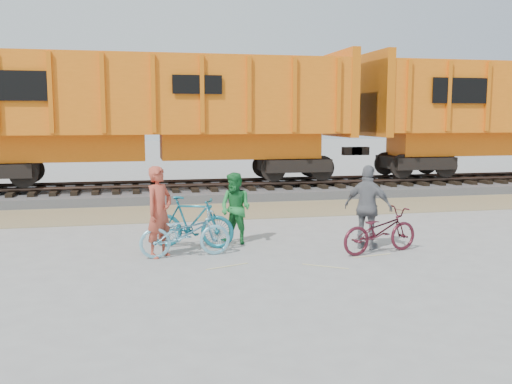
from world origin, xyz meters
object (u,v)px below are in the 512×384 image
bicycle_teal (191,222)px  person_woman (368,207)px  hopper_car_center (152,111)px  bicycle_blue (185,233)px  person_man (236,208)px  bicycle_maroon (380,230)px  person_solo (159,212)px

bicycle_teal → person_woman: size_ratio=1.04×
hopper_car_center → bicycle_blue: size_ratio=7.64×
bicycle_teal → person_man: bearing=-57.4°
person_woman → bicycle_maroon: bearing=148.8°
bicycle_teal → person_man: 1.05m
bicycle_blue → person_woman: bearing=-96.7°
person_woman → bicycle_teal: bearing=30.8°
person_woman → bicycle_blue: bearing=42.6°
bicycle_maroon → bicycle_teal: bearing=57.2°
person_woman → hopper_car_center: bearing=-20.5°
hopper_car_center → bicycle_maroon: bearing=-65.6°
bicycle_blue → person_solo: bearing=74.2°
person_solo → person_man: size_ratio=1.16×
bicycle_blue → person_man: bearing=-55.9°
bicycle_maroon → person_solo: size_ratio=0.98×
hopper_car_center → bicycle_blue: bearing=-88.1°
bicycle_teal → person_solo: bearing=154.5°
hopper_car_center → bicycle_maroon: size_ratio=7.81×
bicycle_blue → person_woman: 3.88m
bicycle_blue → bicycle_teal: bearing=-19.5°
bicycle_blue → bicycle_maroon: (3.96, -0.55, -0.01)m
bicycle_maroon → person_woman: person_woman is taller
hopper_car_center → bicycle_blue: 9.20m
hopper_car_center → bicycle_maroon: (4.25, -9.39, -2.54)m
hopper_car_center → person_woman: size_ratio=7.82×
person_solo → person_woman: bearing=-49.6°
bicycle_blue → bicycle_maroon: size_ratio=1.02×
bicycle_blue → person_man: (1.20, 0.96, 0.31)m
bicycle_blue → bicycle_teal: size_ratio=0.99×
bicycle_maroon → person_woman: size_ratio=1.00×
person_solo → person_man: person_solo is taller
hopper_car_center → person_man: (1.50, -7.88, -2.21)m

